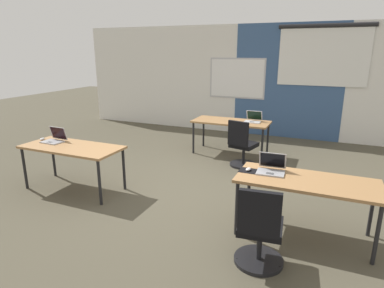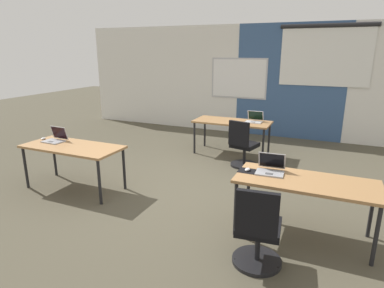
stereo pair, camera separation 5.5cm
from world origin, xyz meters
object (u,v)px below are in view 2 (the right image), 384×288
object	(u,v)px
desk_near_left	(73,149)
chair_far_right	(243,148)
desk_far_center	(232,124)
chair_near_right_inner	(258,234)
laptop_far_right	(254,120)
mouse_near_left_end	(43,138)
desk_near_right	(306,185)
laptop_near_right_inner	(270,169)
laptop_near_left_end	(55,138)
mouse_near_right_inner	(247,169)

from	to	relation	value
desk_near_left	chair_far_right	xyz separation A→B (m)	(2.19, 2.08, -0.28)
desk_far_center	chair_near_right_inner	xyz separation A→B (m)	(1.39, -3.60, -0.28)
laptop_far_right	mouse_near_left_end	size ratio (longest dim) A/B	3.02
chair_far_right	desk_near_right	bearing A→B (deg)	135.53
desk_far_center	laptop_far_right	bearing A→B (deg)	12.21
chair_near_right_inner	chair_far_right	distance (m)	3.04
desk_near_left	laptop_near_right_inner	distance (m)	3.07
desk_near_right	desk_far_center	size ratio (longest dim) A/B	1.00
desk_near_left	laptop_near_left_end	distance (m)	0.46
mouse_near_right_inner	laptop_far_right	size ratio (longest dim) A/B	0.32
desk_far_center	laptop_far_right	world-z (taller)	laptop_far_right
desk_far_center	chair_near_right_inner	bearing A→B (deg)	-68.92
desk_far_center	chair_far_right	world-z (taller)	chair_far_right
mouse_near_right_inner	laptop_far_right	bearing A→B (deg)	101.89
desk_near_left	laptop_near_left_end	size ratio (longest dim) A/B	4.69
chair_near_right_inner	chair_far_right	bearing A→B (deg)	-77.80
desk_far_center	desk_near_left	bearing A→B (deg)	-122.01
desk_far_center	mouse_near_left_end	distance (m)	3.66
laptop_far_right	laptop_near_left_end	size ratio (longest dim) A/B	0.97
laptop_near_right_inner	mouse_near_left_end	bearing A→B (deg)	176.52
desk_far_center	chair_near_right_inner	size ratio (longest dim) A/B	1.74
laptop_far_right	chair_far_right	distance (m)	0.90
desk_near_left	desk_near_right	xyz separation A→B (m)	(3.50, 0.00, 0.00)
laptop_near_left_end	laptop_far_right	bearing A→B (deg)	49.09
laptop_near_right_inner	laptop_far_right	distance (m)	2.94
mouse_near_left_end	desk_near_right	bearing A→B (deg)	-1.25
desk_far_center	desk_near_right	bearing A→B (deg)	-57.99
desk_far_center	laptop_near_left_end	world-z (taller)	laptop_near_left_end
laptop_near_right_inner	chair_near_right_inner	xyz separation A→B (m)	(0.07, -0.89, -0.39)
laptop_far_right	laptop_near_left_end	bearing A→B (deg)	-133.18
desk_near_right	desk_far_center	xyz separation A→B (m)	(-1.75, 2.80, 0.00)
laptop_near_right_inner	mouse_near_right_inner	size ratio (longest dim) A/B	3.26
desk_near_left	chair_far_right	size ratio (longest dim) A/B	1.74
desk_far_center	chair_near_right_inner	distance (m)	3.87
desk_near_right	laptop_near_left_end	distance (m)	3.94
desk_near_left	laptop_far_right	size ratio (longest dim) A/B	4.85
laptop_near_left_end	desk_far_center	bearing A→B (deg)	53.37
mouse_near_right_inner	chair_far_right	world-z (taller)	chair_far_right
chair_far_right	mouse_near_right_inner	bearing A→B (deg)	119.89
desk_near_right	chair_far_right	world-z (taller)	chair_far_right
mouse_near_right_inner	chair_near_right_inner	world-z (taller)	chair_near_right_inner
chair_near_right_inner	laptop_far_right	bearing A→B (deg)	-81.66
chair_near_right_inner	desk_far_center	bearing A→B (deg)	-74.86
desk_near_right	chair_far_right	xyz separation A→B (m)	(-1.31, 2.08, -0.28)
laptop_near_right_inner	laptop_far_right	world-z (taller)	laptop_near_right_inner
desk_far_center	laptop_near_right_inner	bearing A→B (deg)	-64.04
chair_near_right_inner	mouse_near_left_end	bearing A→B (deg)	-19.00
desk_far_center	laptop_near_right_inner	world-z (taller)	laptop_near_right_inner
laptop_near_right_inner	chair_far_right	distance (m)	2.21
desk_near_left	mouse_near_left_end	bearing A→B (deg)	172.64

